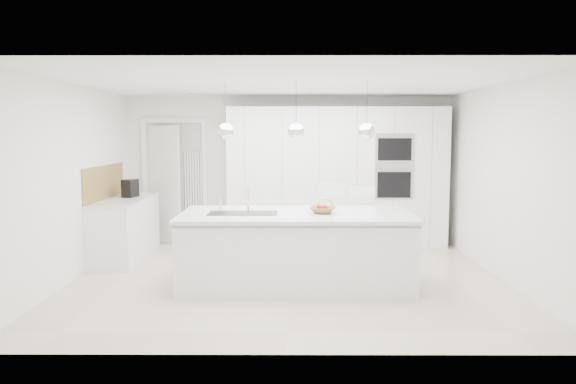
{
  "coord_description": "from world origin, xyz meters",
  "views": [
    {
      "loc": [
        0.03,
        -7.1,
        1.88
      ],
      "look_at": [
        0.0,
        0.3,
        1.1
      ],
      "focal_mm": 35.0,
      "sensor_mm": 36.0,
      "label": 1
    }
  ],
  "objects_px": {
    "bar_stool_left": "(332,227)",
    "fruit_bowl": "(323,210)",
    "island_base": "(296,251)",
    "bar_stool_right": "(363,229)",
    "espresso_machine": "(130,188)"
  },
  "relations": [
    {
      "from": "espresso_machine",
      "to": "bar_stool_right",
      "type": "distance_m",
      "value": 3.61
    },
    {
      "from": "espresso_machine",
      "to": "bar_stool_left",
      "type": "bearing_deg",
      "value": -0.65
    },
    {
      "from": "fruit_bowl",
      "to": "bar_stool_right",
      "type": "bearing_deg",
      "value": 53.13
    },
    {
      "from": "island_base",
      "to": "fruit_bowl",
      "type": "height_order",
      "value": "fruit_bowl"
    },
    {
      "from": "fruit_bowl",
      "to": "bar_stool_left",
      "type": "xyz_separation_m",
      "value": [
        0.19,
        0.89,
        -0.36
      ]
    },
    {
      "from": "espresso_machine",
      "to": "bar_stool_left",
      "type": "xyz_separation_m",
      "value": [
        3.04,
        -0.85,
        -0.45
      ]
    },
    {
      "from": "island_base",
      "to": "bar_stool_right",
      "type": "bearing_deg",
      "value": 41.32
    },
    {
      "from": "island_base",
      "to": "bar_stool_left",
      "type": "height_order",
      "value": "bar_stool_left"
    },
    {
      "from": "fruit_bowl",
      "to": "espresso_machine",
      "type": "relative_size",
      "value": 1.18
    },
    {
      "from": "espresso_machine",
      "to": "bar_stool_right",
      "type": "bearing_deg",
      "value": -0.22
    },
    {
      "from": "bar_stool_left",
      "to": "fruit_bowl",
      "type": "bearing_deg",
      "value": -107.9
    },
    {
      "from": "island_base",
      "to": "fruit_bowl",
      "type": "xyz_separation_m",
      "value": [
        0.33,
        0.01,
        0.51
      ]
    },
    {
      "from": "fruit_bowl",
      "to": "island_base",
      "type": "bearing_deg",
      "value": -177.73
    },
    {
      "from": "island_base",
      "to": "espresso_machine",
      "type": "relative_size",
      "value": 10.27
    },
    {
      "from": "island_base",
      "to": "bar_stool_left",
      "type": "relative_size",
      "value": 2.4
    }
  ]
}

